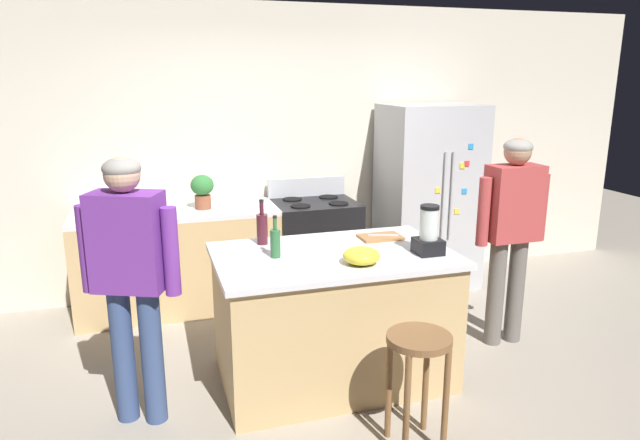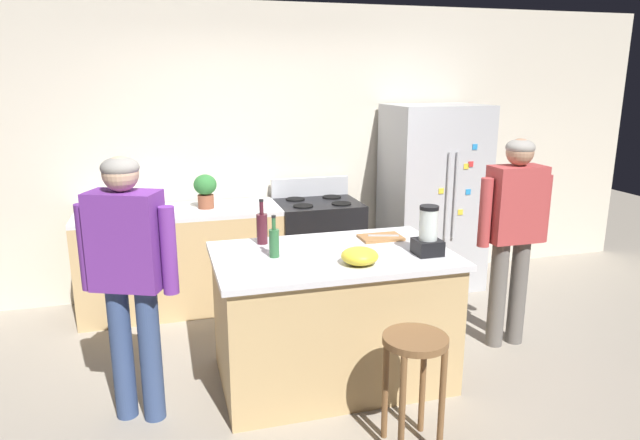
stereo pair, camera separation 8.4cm
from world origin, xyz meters
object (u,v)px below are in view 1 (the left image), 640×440
Objects in this scene: mixing_bowl at (361,256)px; cutting_board at (380,237)px; kitchen_island at (333,316)px; potted_plant at (202,189)px; bottle_olive_oil at (275,242)px; chef_knife at (383,235)px; blender_appliance at (429,234)px; bottle_wine at (262,228)px; bar_stool at (418,361)px; refrigerator at (428,197)px; person_by_sink_right at (512,223)px; stove_range at (315,248)px; person_by_island_left at (130,268)px.

mixing_bowl reaches higher than cutting_board.
potted_plant reaches higher than kitchen_island.
bottle_olive_oil is 0.86m from chef_knife.
bottle_wine is (-1.00, 0.54, -0.02)m from blender_appliance.
bottle_olive_oil reaches higher than bar_stool.
kitchen_island is at bearing -137.55° from chef_knife.
blender_appliance is (-0.90, -1.70, 0.16)m from refrigerator.
person_by_sink_right is at bearing -91.10° from refrigerator.
potted_plant is 1.09× the size of bottle_olive_oil.
potted_plant is (-2.15, 1.42, 0.11)m from person_by_sink_right.
mixing_bowl is (-1.37, -0.40, -0.01)m from person_by_sink_right.
person_by_sink_right is 1.65m from bar_stool.
potted_plant is at bearing 178.56° from stove_range.
stove_range is 1.50m from bottle_wine.
refrigerator reaches higher than potted_plant.
refrigerator is 8.11× the size of chef_knife.
kitchen_island is 1.56m from stove_range.
bottle_wine is 1.44× the size of chef_knife.
potted_plant is at bearing 110.64° from bar_stool.
person_by_island_left reaches higher than chef_knife.
mixing_bowl is 0.59m from cutting_board.
refrigerator reaches higher than blender_appliance.
potted_plant is 1.00× the size of cutting_board.
person_by_island_left is at bearing -151.81° from bottle_wine.
person_by_sink_right is at bearing -50.91° from stove_range.
person_by_island_left is 1.37m from mixing_bowl.
mixing_bowl is (0.09, -0.27, 0.51)m from kitchen_island.
person_by_island_left is at bearing -174.67° from person_by_sink_right.
blender_appliance is (1.86, -0.07, 0.07)m from person_by_island_left.
person_by_sink_right is at bearing 16.17° from mixing_bowl.
person_by_island_left is 7.36× the size of chef_knife.
blender_appliance reaches higher than cutting_board.
person_by_island_left is 1.01× the size of person_by_sink_right.
refrigerator reaches higher than person_by_sink_right.
refrigerator is 1.37m from person_by_sink_right.
kitchen_island is 1.43× the size of stove_range.
mixing_bowl is (-0.23, -1.79, 0.50)m from stove_range.
refrigerator reaches higher than bottle_olive_oil.
mixing_bowl is at bearing -172.35° from blender_appliance.
bar_stool is 2.08× the size of blender_appliance.
refrigerator is at bearing 45.25° from kitchen_island.
person_by_island_left reaches higher than mixing_bowl.
bottle_olive_oil is at bearing -176.60° from person_by_sink_right.
bottle_olive_oil is 0.56m from mixing_bowl.
person_by_sink_right is 6.87× the size of mixing_bowl.
cutting_board is at bearing 78.42° from bar_stool.
stove_range is at bearing -1.44° from potted_plant.
stove_range reaches higher than kitchen_island.
mixing_bowl is at bearing -30.77° from bottle_olive_oil.
chef_knife is (-1.01, 0.09, -0.04)m from person_by_sink_right.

